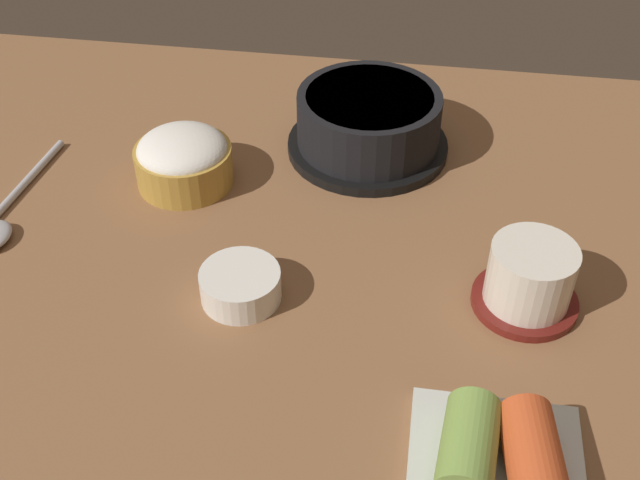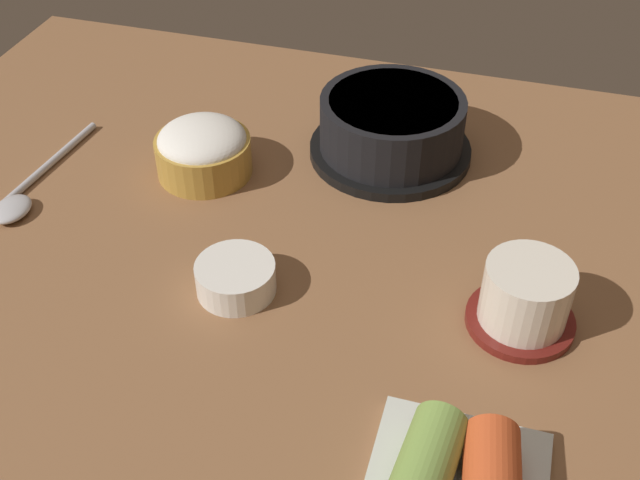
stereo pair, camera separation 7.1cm
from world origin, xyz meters
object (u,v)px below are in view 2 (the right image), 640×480
rice_bowl (203,149)px  banchan_cup_center (236,277)px  kimchi_plate (458,477)px  stone_pot (392,127)px  spoon (25,193)px  tea_cup_with_saucer (525,298)px

rice_bowl → banchan_cup_center: bearing=-58.8°
rice_bowl → kimchi_plate: size_ratio=0.81×
stone_pot → spoon: (-34.21, -18.29, -2.89)cm
stone_pot → rice_bowl: size_ratio=1.75×
tea_cup_with_saucer → spoon: tea_cup_with_saucer is taller
rice_bowl → stone_pot: bearing=25.8°
stone_pot → tea_cup_with_saucer: bearing=-53.5°
banchan_cup_center → rice_bowl: bearing=121.2°
stone_pot → rice_bowl: stone_pot is taller
stone_pot → tea_cup_with_saucer: (16.18, -21.85, -0.39)cm
banchan_cup_center → stone_pot: bearing=70.9°
rice_bowl → tea_cup_with_saucer: (34.44, -13.03, 0.19)cm
kimchi_plate → stone_pot: bearing=108.7°
tea_cup_with_saucer → banchan_cup_center: (-24.78, -2.91, -1.54)cm
rice_bowl → kimchi_plate: bearing=-44.2°
rice_bowl → spoon: size_ratio=0.53×
rice_bowl → banchan_cup_center: (9.66, -15.95, -1.35)cm
tea_cup_with_saucer → spoon: size_ratio=0.49×
stone_pot → kimchi_plate: stone_pot is taller
tea_cup_with_saucer → banchan_cup_center: tea_cup_with_saucer is taller
rice_bowl → kimchi_plate: 44.15cm
banchan_cup_center → tea_cup_with_saucer: bearing=6.7°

